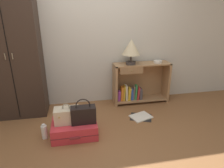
% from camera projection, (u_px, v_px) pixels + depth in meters
% --- Properties ---
extents(ground_plane, '(9.00, 9.00, 0.00)m').
position_uv_depth(ground_plane, '(108.00, 148.00, 2.57)').
color(ground_plane, brown).
extents(back_wall, '(6.40, 0.10, 2.60)m').
position_uv_depth(back_wall, '(93.00, 33.00, 3.49)').
color(back_wall, beige).
rests_on(back_wall, ground_plane).
extents(wardrobe, '(0.82, 0.47, 2.10)m').
position_uv_depth(wardrobe, '(13.00, 53.00, 3.08)').
color(wardrobe, '#33261E').
rests_on(wardrobe, ground_plane).
extents(bookshelf, '(1.05, 0.32, 0.76)m').
position_uv_depth(bookshelf, '(138.00, 84.00, 3.76)').
color(bookshelf, '#A37A51').
rests_on(bookshelf, ground_plane).
extents(table_lamp, '(0.32, 0.32, 0.44)m').
position_uv_depth(table_lamp, '(131.00, 48.00, 3.45)').
color(table_lamp, '#3D3838').
rests_on(table_lamp, bookshelf).
extents(bowl, '(0.15, 0.15, 0.04)m').
position_uv_depth(bowl, '(158.00, 62.00, 3.64)').
color(bowl, silver).
rests_on(bowl, bookshelf).
extents(suitcase_large, '(0.63, 0.47, 0.21)m').
position_uv_depth(suitcase_large, '(75.00, 128.00, 2.81)').
color(suitcase_large, '#D1333D').
rests_on(suitcase_large, ground_plane).
extents(train_case, '(0.33, 0.21, 0.28)m').
position_uv_depth(train_case, '(67.00, 115.00, 2.73)').
color(train_case, beige).
rests_on(train_case, suitcase_large).
extents(handbag, '(0.34, 0.15, 0.36)m').
position_uv_depth(handbag, '(83.00, 114.00, 2.72)').
color(handbag, black).
rests_on(handbag, suitcase_large).
extents(bottle, '(0.08, 0.08, 0.22)m').
position_uv_depth(bottle, '(44.00, 132.00, 2.74)').
color(bottle, white).
rests_on(bottle, ground_plane).
extents(open_book_on_floor, '(0.42, 0.38, 0.02)m').
position_uv_depth(open_book_on_floor, '(141.00, 117.00, 3.31)').
color(open_book_on_floor, white).
rests_on(open_book_on_floor, ground_plane).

